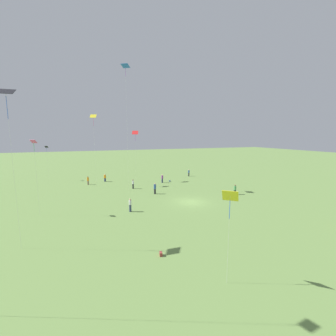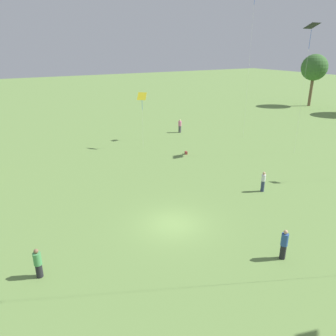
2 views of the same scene
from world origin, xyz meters
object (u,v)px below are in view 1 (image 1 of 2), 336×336
object	(u,v)px
person_0	(133,184)
kite_6	(6,96)
kite_4	(47,149)
kite_1	(93,118)
person_9	(235,190)
person_6	(155,189)
kite_0	(125,71)
kite_2	(34,146)
person_5	(130,205)
person_1	(88,181)
person_10	(189,173)
picnic_bag_1	(161,254)
kite_5	(135,134)
kite_7	(230,198)
picnic_bag_0	(170,181)
person_8	(162,179)
person_7	(105,178)

from	to	relation	value
person_0	kite_6	xyz separation A→B (m)	(-18.43, 13.93, 12.04)
kite_4	kite_6	bearing A→B (deg)	149.56
kite_1	person_9	bearing A→B (deg)	25.01
person_6	kite_6	distance (m)	24.45
person_0	kite_0	world-z (taller)	kite_0
kite_1	kite_2	size ratio (longest dim) A/B	1.47
person_6	kite_4	size ratio (longest dim) A/B	0.25
person_5	kite_4	xyz separation A→B (m)	(26.37, 12.54, 6.09)
person_1	person_10	size ratio (longest dim) A/B	1.02
kite_1	picnic_bag_1	world-z (taller)	kite_1
kite_4	kite_5	distance (m)	19.50
person_9	kite_2	xyz separation A→B (m)	(0.58, 28.83, 7.73)
kite_0	person_10	bearing A→B (deg)	-70.83
person_10	kite_7	distance (m)	39.90
kite_6	picnic_bag_0	world-z (taller)	kite_6
person_8	picnic_bag_1	world-z (taller)	person_8
person_0	person_6	world-z (taller)	person_6
person_10	kite_7	bearing A→B (deg)	150.84
kite_1	kite_5	xyz separation A→B (m)	(1.37, -8.20, -2.79)
picnic_bag_0	person_1	bearing A→B (deg)	79.64
kite_0	kite_1	world-z (taller)	kite_0
kite_5	kite_7	world-z (taller)	kite_5
person_6	person_7	xyz separation A→B (m)	(13.51, 6.88, -0.12)
person_7	picnic_bag_1	size ratio (longest dim) A/B	3.84
person_6	person_1	bearing A→B (deg)	72.06
person_5	person_10	size ratio (longest dim) A/B	1.05
person_8	kite_0	world-z (taller)	kite_0
kite_5	person_10	bearing A→B (deg)	70.84
person_0	kite_0	size ratio (longest dim) A/B	0.08
person_1	person_9	bearing A→B (deg)	141.64
kite_7	person_8	bearing A→B (deg)	-15.18
person_1	person_7	size ratio (longest dim) A/B	1.02
kite_0	picnic_bag_1	size ratio (longest dim) A/B	49.66
person_9	kite_4	bearing A→B (deg)	175.46
person_7	person_0	bearing A→B (deg)	-82.89
kite_1	kite_7	bearing A→B (deg)	-19.09
picnic_bag_1	kite_1	bearing A→B (deg)	6.67
kite_6	person_5	bearing A→B (deg)	76.39
person_1	picnic_bag_1	bearing A→B (deg)	97.05
person_6	picnic_bag_0	size ratio (longest dim) A/B	6.00
person_6	person_7	distance (m)	15.16
kite_4	picnic_bag_1	distance (m)	40.61
kite_0	kite_1	distance (m)	10.93
person_8	kite_5	bearing A→B (deg)	-164.92
kite_1	kite_4	size ratio (longest dim) A/B	1.81
kite_1	kite_4	distance (m)	14.44
person_6	kite_6	world-z (taller)	kite_6
person_0	person_1	xyz separation A→B (m)	(6.52, 7.70, -0.04)
person_5	kite_2	bearing A→B (deg)	47.17
person_7	kite_5	world-z (taller)	kite_5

